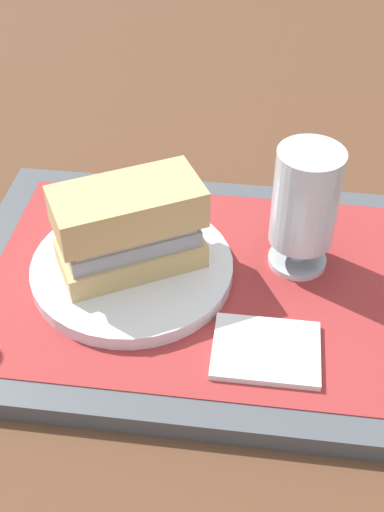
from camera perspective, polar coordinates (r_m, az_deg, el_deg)
The scene contains 7 objects.
ground_plane at distance 0.64m, azimuth -0.00°, elevation -3.36°, with size 3.00×3.00×0.00m, color brown.
tray at distance 0.63m, azimuth -0.00°, elevation -2.72°, with size 0.44×0.32×0.02m, color #4C5156.
placemat at distance 0.62m, azimuth -0.00°, elevation -2.02°, with size 0.38×0.27×0.00m, color #9E2D2D.
plate at distance 0.62m, azimuth -5.24°, elevation -1.26°, with size 0.19×0.19×0.01m, color white.
sandwich at distance 0.59m, azimuth -5.23°, elevation 2.38°, with size 0.14×0.12×0.08m.
beer_glass at distance 0.60m, azimuth 9.72°, elevation 4.35°, with size 0.06×0.06×0.12m.
napkin_folded at distance 0.56m, azimuth 6.43°, elevation -8.09°, with size 0.09×0.07×0.01m, color white.
Camera 1 is at (0.06, -0.45, 0.45)m, focal length 46.23 mm.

